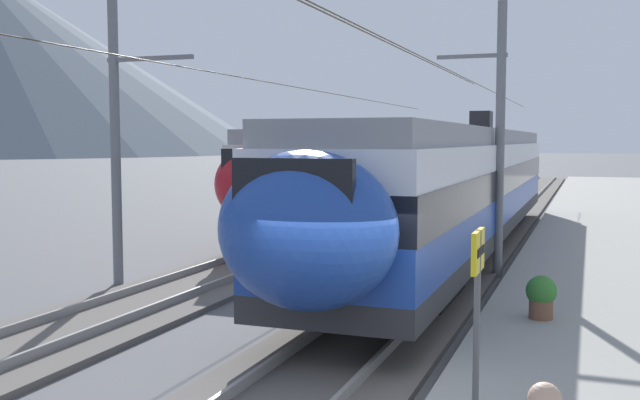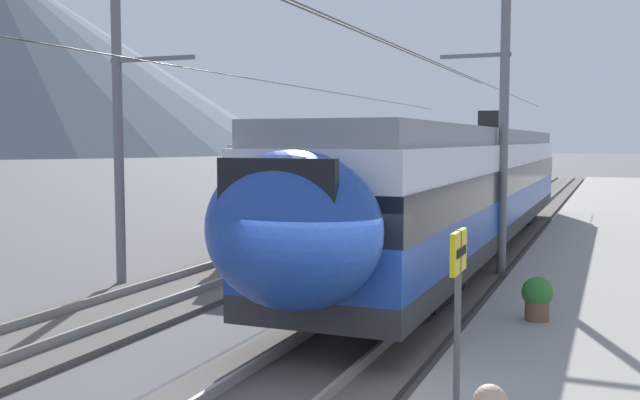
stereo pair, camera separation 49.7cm
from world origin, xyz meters
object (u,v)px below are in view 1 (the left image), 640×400
Objects in this scene: catenary_mast_far_side at (120,108)px; platform_sign at (478,278)px; train_far_track at (396,167)px; potted_plant_platform_edge at (541,295)px; train_near_platform at (459,184)px; catenary_mast_mid at (495,133)px.

platform_sign is (-6.21, -9.46, -2.42)m from catenary_mast_far_side.
train_far_track reaches higher than platform_sign.
train_far_track reaches higher than potted_plant_platform_edge.
platform_sign is 5.11m from potted_plant_platform_edge.
train_near_platform is 3.49m from catenary_mast_mid.
train_far_track is 19.63m from catenary_mast_far_side.
catenary_mast_mid reaches higher than train_far_track.
train_far_track is 16.69m from catenary_mast_mid.
catenary_mast_far_side is at bearing 174.48° from train_far_track.
train_near_platform is at bearing 10.51° from platform_sign.
platform_sign is 2.75× the size of potted_plant_platform_edge.
potted_plant_platform_edge is at bearing -164.13° from catenary_mast_mid.
train_near_platform is 13.47m from train_far_track.
platform_sign is at bearing -174.04° from catenary_mast_mid.
platform_sign is (-25.64, -7.58, -0.35)m from train_far_track.
catenary_mast_far_side reaches higher than catenary_mast_mid.
train_near_platform is at bearing -157.57° from train_far_track.
catenary_mast_far_side is (-4.13, 8.38, 0.59)m from catenary_mast_mid.
catenary_mast_far_side reaches higher than train_far_track.
train_far_track is (12.45, 5.14, 0.01)m from train_near_platform.
train_near_platform is 0.81× the size of train_far_track.
catenary_mast_mid is (-2.85, -1.37, 1.49)m from train_near_platform.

